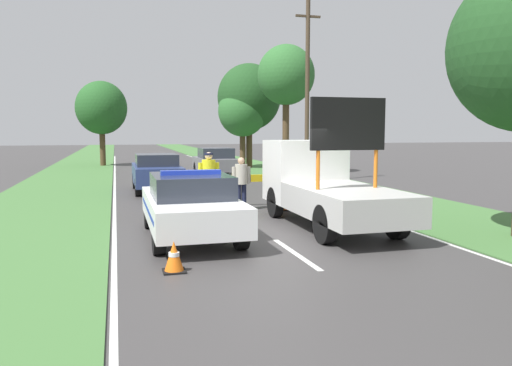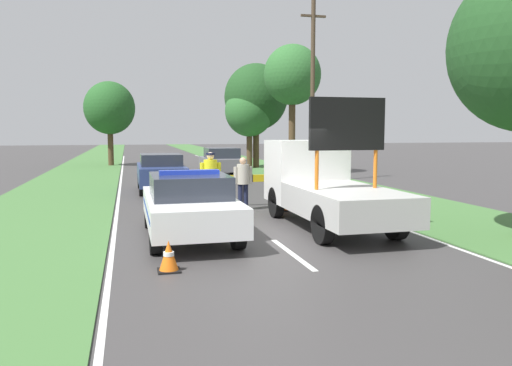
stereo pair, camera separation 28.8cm
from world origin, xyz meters
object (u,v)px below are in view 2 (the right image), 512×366
Objects in this scene: roadside_tree_mid_right at (256,97)px; utility_pole at (313,89)px; traffic_cone_behind_barrier at (170,194)px; work_truck at (323,184)px; roadside_tree_near_left at (292,76)px; pedestrian_civilian at (243,179)px; traffic_cone_near_truck at (285,199)px; road_barrier at (236,180)px; police_car at (189,204)px; traffic_cone_centre_front at (185,206)px; queued_car_suv_grey at (221,162)px; traffic_cone_near_police at (169,256)px; roadside_tree_far_left at (249,111)px; roadside_tree_mid_left at (110,108)px; queued_car_hatch_blue at (161,172)px; police_officer at (211,176)px.

roadside_tree_mid_right is 9.85m from utility_pole.
roadside_tree_mid_right is at bearing 65.47° from traffic_cone_behind_barrier.
roadside_tree_near_left is at bearing -106.98° from work_truck.
traffic_cone_near_truck is at bearing -27.90° from pedestrian_civilian.
road_barrier is 2.41m from traffic_cone_behind_barrier.
traffic_cone_centre_front is (0.19, 2.71, -0.45)m from police_car.
road_barrier is 10.95m from queued_car_suv_grey.
queued_car_suv_grey is at bearing 76.61° from traffic_cone_near_police.
roadside_tree_far_left reaches higher than police_car.
roadside_tree_mid_left is 0.69× the size of utility_pole.
traffic_cone_centre_front is at bearing 80.42° from police_car.
police_car is at bearing -123.34° from utility_pole.
queued_car_suv_grey is 7.45m from roadside_tree_mid_right.
roadside_tree_mid_left reaches higher than traffic_cone_near_truck.
roadside_tree_far_left is (6.16, 17.52, 3.38)m from traffic_cone_centre_front.
work_truck is at bearing -52.87° from traffic_cone_behind_barrier.
roadside_tree_mid_right is (6.94, 11.50, 3.83)m from queued_car_hatch_blue.
roadside_tree_near_left is (4.11, 0.35, 4.70)m from queued_car_suv_grey.
pedestrian_civilian reaches higher than traffic_cone_near_truck.
traffic_cone_near_police is 0.06× the size of utility_pole.
pedestrian_civilian is 13.93m from roadside_tree_near_left.
traffic_cone_near_truck reaches higher than traffic_cone_near_police.
traffic_cone_near_truck is (4.04, 5.93, 0.08)m from traffic_cone_near_police.
queued_car_suv_grey is at bearing -59.12° from roadside_tree_mid_left.
work_truck is 3.84m from road_barrier.
queued_car_suv_grey is 12.19m from roadside_tree_mid_left.
traffic_cone_near_police is 0.78× the size of traffic_cone_near_truck.
police_officer reaches higher than traffic_cone_behind_barrier.
roadside_tree_near_left is at bearing -74.57° from roadside_tree_far_left.
traffic_cone_near_truck is 4.06m from traffic_cone_behind_barrier.
police_officer is (-0.91, -0.61, 0.22)m from road_barrier.
traffic_cone_near_truck is at bearing 139.30° from police_officer.
roadside_tree_far_left reaches higher than traffic_cone_centre_front.
utility_pole is (6.87, 8.02, 4.06)m from traffic_cone_centre_front.
traffic_cone_near_police is at bearing -86.33° from roadside_tree_mid_left.
roadside_tree_mid_right is (4.88, 16.30, 3.77)m from road_barrier.
road_barrier is at bearing -77.90° from roadside_tree_mid_left.
traffic_cone_near_police is 20.69m from roadside_tree_near_left.
queued_car_hatch_blue is 13.18m from roadside_tree_far_left.
queued_car_hatch_blue is at bearing -81.44° from roadside_tree_mid_left.
pedestrian_civilian is at bearing 143.21° from police_officer.
roadside_tree_mid_left reaches higher than police_car.
pedestrian_civilian is 2.59× the size of traffic_cone_behind_barrier.
police_officer is 2.27m from traffic_cone_behind_barrier.
police_officer reaches higher than pedestrian_civilian.
road_barrier is 8.92m from utility_pole.
roadside_tree_mid_left is (-4.56, 21.68, 3.05)m from pedestrian_civilian.
traffic_cone_centre_front is 18.88m from roadside_tree_far_left.
queued_car_suv_grey is 0.69× the size of roadside_tree_mid_left.
traffic_cone_near_truck is at bearing 120.16° from queued_car_hatch_blue.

